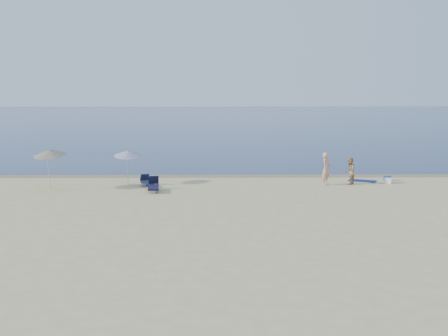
{
  "coord_description": "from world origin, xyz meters",
  "views": [
    {
      "loc": [
        -4.35,
        -17.31,
        5.62
      ],
      "look_at": [
        -3.93,
        16.0,
        1.0
      ],
      "focal_mm": 45.0,
      "sensor_mm": 36.0,
      "label": 1
    }
  ],
  "objects_px": {
    "umbrella_near": "(128,153)",
    "person_left": "(326,169)",
    "person_right": "(350,171)",
    "blue_cooler": "(387,178)"
  },
  "relations": [
    {
      "from": "person_left",
      "to": "blue_cooler",
      "type": "bearing_deg",
      "value": -38.7
    },
    {
      "from": "person_right",
      "to": "umbrella_near",
      "type": "xyz_separation_m",
      "value": [
        -13.32,
        0.21,
        1.09
      ]
    },
    {
      "from": "person_left",
      "to": "umbrella_near",
      "type": "height_order",
      "value": "umbrella_near"
    },
    {
      "from": "blue_cooler",
      "to": "umbrella_near",
      "type": "bearing_deg",
      "value": -173.17
    },
    {
      "from": "person_left",
      "to": "person_right",
      "type": "relative_size",
      "value": 1.22
    },
    {
      "from": "umbrella_near",
      "to": "person_left",
      "type": "bearing_deg",
      "value": -1.41
    },
    {
      "from": "person_right",
      "to": "umbrella_near",
      "type": "height_order",
      "value": "umbrella_near"
    },
    {
      "from": "blue_cooler",
      "to": "umbrella_near",
      "type": "height_order",
      "value": "umbrella_near"
    },
    {
      "from": "person_right",
      "to": "blue_cooler",
      "type": "bearing_deg",
      "value": 142.36
    },
    {
      "from": "person_left",
      "to": "blue_cooler",
      "type": "height_order",
      "value": "person_left"
    }
  ]
}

